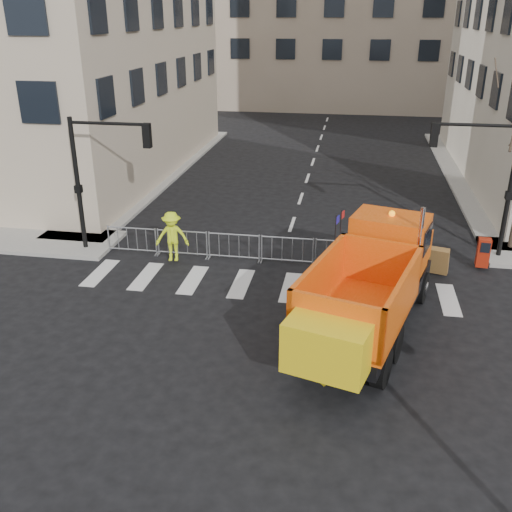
% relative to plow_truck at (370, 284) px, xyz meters
% --- Properties ---
extents(ground, '(120.00, 120.00, 0.00)m').
position_rel_plow_truck_xyz_m(ground, '(-3.31, -2.74, -1.68)').
color(ground, black).
rests_on(ground, ground).
extents(sidewalk_back, '(64.00, 5.00, 0.15)m').
position_rel_plow_truck_xyz_m(sidewalk_back, '(-3.31, 5.76, -1.61)').
color(sidewalk_back, gray).
rests_on(sidewalk_back, ground).
extents(traffic_light_left, '(0.18, 0.18, 5.40)m').
position_rel_plow_truck_xyz_m(traffic_light_left, '(-11.31, 4.76, 1.02)').
color(traffic_light_left, black).
rests_on(traffic_light_left, ground).
extents(traffic_light_right, '(0.18, 0.18, 5.40)m').
position_rel_plow_truck_xyz_m(traffic_light_right, '(5.19, 6.76, 1.02)').
color(traffic_light_right, black).
rests_on(traffic_light_right, ground).
extents(crowd_barriers, '(12.60, 0.60, 1.10)m').
position_rel_plow_truck_xyz_m(crowd_barriers, '(-4.06, 4.86, -1.13)').
color(crowd_barriers, '#9EA0A5').
rests_on(crowd_barriers, ground).
extents(plow_truck, '(5.17, 10.08, 3.78)m').
position_rel_plow_truck_xyz_m(plow_truck, '(0.00, 0.00, 0.00)').
color(plow_truck, black).
rests_on(plow_truck, ground).
extents(cop_a, '(0.89, 0.82, 2.03)m').
position_rel_plow_truck_xyz_m(cop_a, '(1.74, 4.26, -0.67)').
color(cop_a, black).
rests_on(cop_a, ground).
extents(cop_b, '(1.20, 1.10, 2.00)m').
position_rel_plow_truck_xyz_m(cop_b, '(1.46, 3.70, -0.68)').
color(cop_b, black).
rests_on(cop_b, ground).
extents(cop_c, '(0.66, 1.02, 1.60)m').
position_rel_plow_truck_xyz_m(cop_c, '(1.21, 4.26, -0.88)').
color(cop_c, black).
rests_on(cop_c, ground).
extents(worker, '(1.36, 0.91, 1.96)m').
position_rel_plow_truck_xyz_m(worker, '(-7.34, 4.06, -0.55)').
color(worker, '#D9F51C').
rests_on(worker, sidewalk_back).
extents(newspaper_box, '(0.48, 0.44, 1.10)m').
position_rel_plow_truck_xyz_m(newspaper_box, '(4.32, 5.53, -0.98)').
color(newspaper_box, '#9F1F0C').
rests_on(newspaper_box, sidewalk_back).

